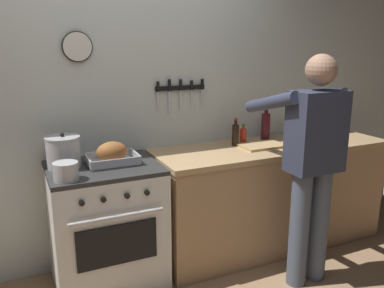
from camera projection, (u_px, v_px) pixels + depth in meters
name	position (u px, v px, depth m)	size (l,w,h in m)	color
wall_back	(118.00, 100.00, 3.09)	(6.00, 0.13, 2.60)	silver
counter_block	(270.00, 195.00, 3.47)	(2.03, 0.65, 0.90)	tan
stove	(107.00, 225.00, 2.89)	(0.76, 0.67, 0.90)	white
person_cook	(312.00, 157.00, 2.80)	(0.51, 0.63, 1.66)	#4C566B
roasting_pan	(112.00, 154.00, 2.81)	(0.35, 0.26, 0.16)	#B7B7BC
stock_pot	(63.00, 152.00, 2.72)	(0.23, 0.23, 0.24)	#B7B7BC
saucepan	(66.00, 171.00, 2.47)	(0.15, 0.15, 0.12)	#B7B7BC
cutting_board	(262.00, 146.00, 3.29)	(0.36, 0.24, 0.02)	tan
bottle_wine_red	(266.00, 126.00, 3.51)	(0.08, 0.08, 0.30)	#47141E
bottle_hot_sauce	(243.00, 135.00, 3.38)	(0.05, 0.05, 0.17)	red
bottle_soy_sauce	(235.00, 134.00, 3.31)	(0.06, 0.06, 0.23)	black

